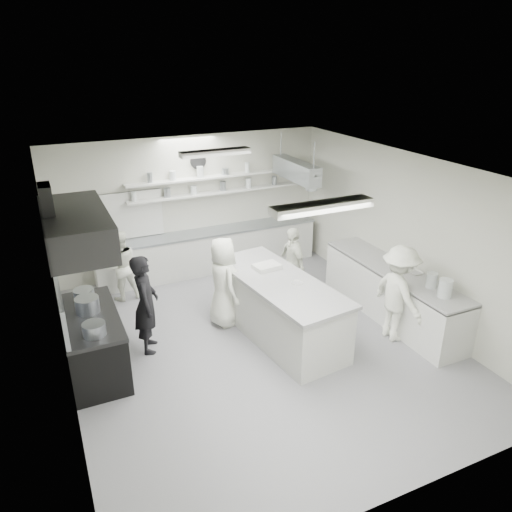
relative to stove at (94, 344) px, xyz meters
name	(u,v)px	position (x,y,z in m)	size (l,w,h in m)	color
floor	(257,343)	(2.60, -0.40, -0.46)	(6.00, 7.00, 0.02)	#94939E
ceiling	(258,169)	(2.60, -0.40, 2.56)	(6.00, 7.00, 0.02)	silver
wall_back	(191,205)	(2.60, 3.10, 1.05)	(6.00, 0.04, 3.00)	beige
wall_front	(405,391)	(2.60, -3.90, 1.05)	(6.00, 0.04, 3.00)	beige
wall_left	(57,300)	(-0.40, -0.40, 1.05)	(0.04, 7.00, 3.00)	beige
wall_right	(406,235)	(5.60, -0.40, 1.05)	(0.04, 7.00, 3.00)	beige
stove	(94,344)	(0.00, 0.00, 0.00)	(0.80, 1.80, 0.90)	black
exhaust_hood	(76,228)	(0.00, 0.00, 1.90)	(0.85, 2.00, 0.50)	#262627
back_counter	(210,251)	(2.90, 2.80, 0.01)	(5.00, 0.60, 0.92)	silver
shelf_lower	(222,192)	(3.30, 2.97, 1.30)	(4.20, 0.26, 0.04)	silver
shelf_upper	(222,176)	(3.30, 2.97, 1.65)	(4.20, 0.26, 0.04)	silver
pass_through_window	(131,215)	(1.30, 3.08, 1.00)	(1.30, 0.04, 1.00)	black
wall_clock	(198,161)	(2.80, 3.06, 2.00)	(0.32, 0.32, 0.05)	silver
right_counter	(392,294)	(5.25, -0.60, 0.02)	(0.74, 3.30, 0.94)	silver
pot_rack	(296,170)	(4.60, 2.00, 1.85)	(0.30, 1.60, 0.40)	#999FA7
light_fixture_front	(322,206)	(2.60, -2.20, 2.49)	(1.30, 0.25, 0.10)	silver
light_fixture_rear	(215,153)	(2.60, 1.40, 2.49)	(1.30, 0.25, 0.10)	silver
prep_island	(279,309)	(3.05, -0.29, 0.06)	(1.03, 2.77, 1.02)	silver
stove_pot	(88,306)	(0.00, 0.11, 0.60)	(0.36, 0.36, 0.29)	#999FA7
cook_stove	(146,304)	(0.89, 0.21, 0.39)	(0.62, 0.40, 1.69)	black
cook_back	(121,266)	(0.84, 2.22, 0.27)	(0.70, 0.54, 1.44)	white
cook_island_left	(223,282)	(2.34, 0.48, 0.38)	(0.81, 0.53, 1.66)	white
cook_island_right	(292,263)	(3.97, 0.90, 0.29)	(0.86, 0.36, 1.48)	white
cook_right	(398,294)	(4.83, -1.22, 0.40)	(1.10, 0.63, 1.70)	white
bowl_island_a	(261,268)	(2.99, 0.31, 0.60)	(0.27, 0.27, 0.07)	#999FA7
bowl_island_b	(297,284)	(3.26, -0.53, 0.60)	(0.20, 0.20, 0.06)	silver
bowl_right	(416,273)	(5.47, -0.90, 0.52)	(0.24, 0.24, 0.06)	silver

